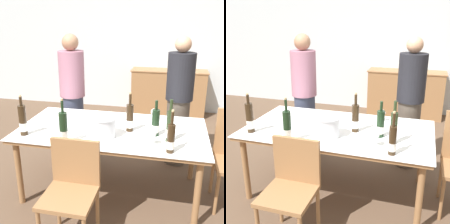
{
  "view_description": "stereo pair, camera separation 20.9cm",
  "coord_description": "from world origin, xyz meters",
  "views": [
    {
      "loc": [
        0.59,
        -2.62,
        1.84
      ],
      "look_at": [
        0.0,
        0.0,
        0.91
      ],
      "focal_mm": 45.0,
      "sensor_mm": 36.0,
      "label": 1
    },
    {
      "loc": [
        0.79,
        -2.57,
        1.84
      ],
      "look_at": [
        0.0,
        0.0,
        0.91
      ],
      "focal_mm": 45.0,
      "sensor_mm": 36.0,
      "label": 2
    }
  ],
  "objects": [
    {
      "name": "wine_bottle_4",
      "position": [
        0.45,
        -0.08,
        0.86
      ],
      "size": [
        0.08,
        0.08,
        0.35
      ],
      "color": "black",
      "rests_on": "dining_table"
    },
    {
      "name": "person_host",
      "position": [
        -0.71,
        0.78,
        0.82
      ],
      "size": [
        0.33,
        0.33,
        1.63
      ],
      "color": "#383F56",
      "rests_on": "ground_plane"
    },
    {
      "name": "wine_bottle_1",
      "position": [
        0.58,
        -0.19,
        0.88
      ],
      "size": [
        0.06,
        0.06,
        0.4
      ],
      "color": "#28381E",
      "rests_on": "dining_table"
    },
    {
      "name": "wine_bottle_3",
      "position": [
        0.19,
        -0.02,
        0.87
      ],
      "size": [
        0.07,
        0.07,
        0.4
      ],
      "color": "#332314",
      "rests_on": "dining_table"
    },
    {
      "name": "wine_bottle_5",
      "position": [
        -0.35,
        -0.44,
        0.87
      ],
      "size": [
        0.08,
        0.08,
        0.42
      ],
      "color": "black",
      "rests_on": "dining_table"
    },
    {
      "name": "chair_near_front",
      "position": [
        -0.17,
        -0.76,
        0.52
      ],
      "size": [
        0.42,
        0.42,
        0.88
      ],
      "color": "#996B42",
      "rests_on": "ground_plane"
    },
    {
      "name": "wine_glass_0",
      "position": [
        0.44,
        -0.3,
        0.84
      ],
      "size": [
        0.08,
        0.08,
        0.15
      ],
      "color": "white",
      "rests_on": "dining_table"
    },
    {
      "name": "wine_glass_2",
      "position": [
        0.4,
        0.36,
        0.82
      ],
      "size": [
        0.07,
        0.07,
        0.13
      ],
      "color": "white",
      "rests_on": "dining_table"
    },
    {
      "name": "back_wall",
      "position": [
        0.0,
        3.03,
        1.4
      ],
      "size": [
        8.0,
        0.1,
        2.8
      ],
      "color": "silver",
      "rests_on": "ground_plane"
    },
    {
      "name": "wine_bottle_0",
      "position": [
        0.6,
        -0.41,
        0.86
      ],
      "size": [
        0.07,
        0.07,
        0.38
      ],
      "color": "#332314",
      "rests_on": "dining_table"
    },
    {
      "name": "wine_glass_1",
      "position": [
        -0.22,
        0.11,
        0.83
      ],
      "size": [
        0.08,
        0.08,
        0.14
      ],
      "color": "white",
      "rests_on": "dining_table"
    },
    {
      "name": "ground_plane",
      "position": [
        0.0,
        0.0,
        0.0
      ],
      "size": [
        12.0,
        12.0,
        0.0
      ],
      "primitive_type": "plane",
      "color": "brown"
    },
    {
      "name": "ice_bucket",
      "position": [
        -0.03,
        -0.22,
        0.84
      ],
      "size": [
        0.24,
        0.24,
        0.19
      ],
      "color": "silver",
      "rests_on": "dining_table"
    },
    {
      "name": "person_guest_left",
      "position": [
        0.67,
        0.8,
        0.81
      ],
      "size": [
        0.33,
        0.33,
        1.62
      ],
      "color": "#51473D",
      "rests_on": "ground_plane"
    },
    {
      "name": "wine_bottle_2",
      "position": [
        -0.81,
        -0.34,
        0.88
      ],
      "size": [
        0.07,
        0.07,
        0.4
      ],
      "color": "#332314",
      "rests_on": "dining_table"
    },
    {
      "name": "dining_table",
      "position": [
        0.0,
        0.0,
        0.67
      ],
      "size": [
        1.91,
        1.04,
        0.73
      ],
      "color": "#996B42",
      "rests_on": "ground_plane"
    },
    {
      "name": "sideboard_cabinet",
      "position": [
        0.49,
        2.74,
        0.43
      ],
      "size": [
        1.42,
        0.46,
        0.87
      ],
      "color": "#996B42",
      "rests_on": "ground_plane"
    }
  ]
}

